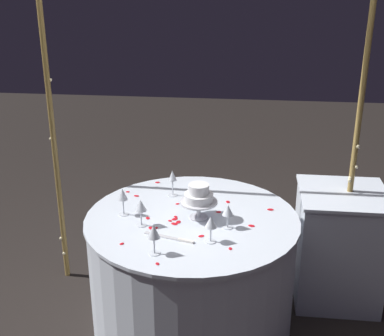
{
  "coord_description": "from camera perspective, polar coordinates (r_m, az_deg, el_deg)",
  "views": [
    {
      "loc": [
        0.31,
        -2.67,
        2.12
      ],
      "look_at": [
        0.0,
        0.0,
        1.06
      ],
      "focal_mm": 47.57,
      "sensor_mm": 36.0,
      "label": 1
    }
  ],
  "objects": [
    {
      "name": "rose_petal_15",
      "position": [
        2.94,
        6.69,
        -6.45
      ],
      "size": [
        0.04,
        0.04,
        0.0
      ],
      "primitive_type": "ellipsoid",
      "rotation": [
        0.0,
        0.0,
        6.01
      ],
      "color": "red",
      "rests_on": "main_table"
    },
    {
      "name": "wine_glass_2",
      "position": [
        2.86,
        4.04,
        -4.83
      ],
      "size": [
        0.06,
        0.06,
        0.14
      ],
      "color": "silver",
      "rests_on": "main_table"
    },
    {
      "name": "ground_plane",
      "position": [
        3.42,
        0.0,
        -16.77
      ],
      "size": [
        12.0,
        12.0,
        0.0
      ],
      "primitive_type": "plane",
      "color": "black"
    },
    {
      "name": "wine_glass_1",
      "position": [
        3.02,
        -7.77,
        -3.09
      ],
      "size": [
        0.06,
        0.06,
        0.17
      ],
      "color": "silver",
      "rests_on": "main_table"
    },
    {
      "name": "rose_petal_4",
      "position": [
        2.76,
        -7.88,
        -8.41
      ],
      "size": [
        0.03,
        0.03,
        0.0
      ],
      "primitive_type": "ellipsoid",
      "rotation": [
        0.0,
        0.0,
        4.22
      ],
      "color": "red",
      "rests_on": "main_table"
    },
    {
      "name": "rose_petal_14",
      "position": [
        2.94,
        -1.99,
        -6.27
      ],
      "size": [
        0.05,
        0.04,
        0.0
      ],
      "primitive_type": "ellipsoid",
      "rotation": [
        0.0,
        0.0,
        5.85
      ],
      "color": "red",
      "rests_on": "main_table"
    },
    {
      "name": "rose_petal_19",
      "position": [
        3.18,
        -1.63,
        -4.04
      ],
      "size": [
        0.03,
        0.03,
        0.0
      ],
      "primitive_type": "ellipsoid",
      "rotation": [
        0.0,
        0.0,
        0.57
      ],
      "color": "red",
      "rests_on": "main_table"
    },
    {
      "name": "cake_knife",
      "position": [
        2.79,
        -2.24,
        -7.85
      ],
      "size": [
        0.29,
        0.11,
        0.01
      ],
      "color": "silver",
      "rests_on": "main_table"
    },
    {
      "name": "rose_petal_7",
      "position": [
        3.08,
        3.01,
        -4.95
      ],
      "size": [
        0.04,
        0.03,
        0.0
      ],
      "primitive_type": "ellipsoid",
      "rotation": [
        0.0,
        0.0,
        0.24
      ],
      "color": "red",
      "rests_on": "main_table"
    },
    {
      "name": "main_table",
      "position": [
        3.2,
        0.0,
        -11.51
      ],
      "size": [
        1.27,
        1.27,
        0.75
      ],
      "color": "silver",
      "rests_on": "ground"
    },
    {
      "name": "tiered_cake",
      "position": [
        2.95,
        0.76,
        -3.22
      ],
      "size": [
        0.22,
        0.22,
        0.21
      ],
      "color": "silver",
      "rests_on": "main_table"
    },
    {
      "name": "wine_glass_0",
      "position": [
        2.6,
        -4.31,
        -7.23
      ],
      "size": [
        0.06,
        0.06,
        0.17
      ],
      "color": "silver",
      "rests_on": "main_table"
    },
    {
      "name": "rose_petal_10",
      "position": [
        2.81,
        1.05,
        -7.63
      ],
      "size": [
        0.04,
        0.04,
        0.0
      ],
      "primitive_type": "ellipsoid",
      "rotation": [
        0.0,
        0.0,
        0.49
      ],
      "color": "red",
      "rests_on": "main_table"
    },
    {
      "name": "rose_petal_6",
      "position": [
        2.96,
        -1.54,
        -6.07
      ],
      "size": [
        0.03,
        0.04,
        0.0
      ],
      "primitive_type": "ellipsoid",
      "rotation": [
        0.0,
        0.0,
        1.36
      ],
      "color": "red",
      "rests_on": "main_table"
    },
    {
      "name": "rose_petal_20",
      "position": [
        3.3,
        -6.24,
        -3.12
      ],
      "size": [
        0.04,
        0.03,
        0.0
      ],
      "primitive_type": "ellipsoid",
      "rotation": [
        0.0,
        0.0,
        6.08
      ],
      "color": "red",
      "rests_on": "main_table"
    },
    {
      "name": "rose_petal_3",
      "position": [
        3.01,
        -4.98,
        -5.61
      ],
      "size": [
        0.03,
        0.04,
        0.0
      ],
      "primitive_type": "ellipsoid",
      "rotation": [
        0.0,
        0.0,
        5.04
      ],
      "color": "red",
      "rests_on": "main_table"
    },
    {
      "name": "rose_petal_13",
      "position": [
        3.02,
        -1.84,
        -5.49
      ],
      "size": [
        0.03,
        0.03,
        0.0
      ],
      "primitive_type": "ellipsoid",
      "rotation": [
        0.0,
        0.0,
        2.29
      ],
      "color": "red",
      "rests_on": "main_table"
    },
    {
      "name": "rose_petal_1",
      "position": [
        2.58,
        -3.9,
        -10.66
      ],
      "size": [
        0.03,
        0.03,
        0.0
      ],
      "primitive_type": "ellipsoid",
      "rotation": [
        0.0,
        0.0,
        2.09
      ],
      "color": "red",
      "rests_on": "main_table"
    },
    {
      "name": "rose_petal_5",
      "position": [
        3.21,
        4.05,
        -3.81
      ],
      "size": [
        0.04,
        0.04,
        0.0
      ],
      "primitive_type": "ellipsoid",
      "rotation": [
        0.0,
        0.0,
        1.92
      ],
      "color": "red",
      "rests_on": "main_table"
    },
    {
      "name": "rose_petal_11",
      "position": [
        3.49,
        -3.89,
        -1.61
      ],
      "size": [
        0.04,
        0.03,
        0.0
      ],
      "primitive_type": "ellipsoid",
      "rotation": [
        0.0,
        0.0,
        3.4
      ],
      "color": "red",
      "rests_on": "main_table"
    },
    {
      "name": "decorative_arch",
      "position": [
        3.16,
        0.89,
        10.86
      ],
      "size": [
        2.02,
        0.06,
        2.39
      ],
      "color": "olive",
      "rests_on": "ground"
    },
    {
      "name": "wine_glass_3",
      "position": [
        2.71,
        2.12,
        -6.19
      ],
      "size": [
        0.06,
        0.06,
        0.15
      ],
      "color": "silver",
      "rests_on": "main_table"
    },
    {
      "name": "rose_petal_0",
      "position": [
        2.9,
        -4.06,
        -6.72
      ],
      "size": [
        0.03,
        0.03,
        0.0
      ],
      "primitive_type": "ellipsoid",
      "rotation": [
        0.0,
        0.0,
        1.09
      ],
      "color": "red",
      "rests_on": "main_table"
    },
    {
      "name": "rose_petal_16",
      "position": [
        3.28,
        0.27,
        -3.15
      ],
      "size": [
        0.03,
        0.04,
        0.0
      ],
      "primitive_type": "ellipsoid",
      "rotation": [
        0.0,
        0.0,
        1.77
      ],
      "color": "red",
      "rests_on": "main_table"
    },
    {
      "name": "rose_petal_8",
      "position": [
        2.97,
        -2.48,
        -5.93
      ],
      "size": [
        0.03,
        0.03,
        0.0
      ],
      "primitive_type": "ellipsoid",
      "rotation": [
        0.0,
        0.0,
        5.71
      ],
      "color": "red",
      "rests_on": "main_table"
    },
    {
      "name": "rose_petal_9",
      "position": [
        2.9,
        -4.61,
        -6.72
      ],
      "size": [
        0.04,
        0.05,
        0.0
      ],
      "primitive_type": "ellipsoid",
      "rotation": [
        0.0,
        0.0,
        5.32
      ],
      "color": "red",
      "rests_on": "main_table"
    },
    {
      "name": "side_table",
      "position": [
        3.57,
        16.05,
        -8.34
      ],
      "size": [
        0.56,
        0.56,
        0.78
      ],
      "color": "silver",
      "rests_on": "ground"
    },
    {
      "name": "wine_glass_5",
      "position": [
        3.25,
        -2.2,
        -1.04
      ],
      "size": [
        0.06,
        0.06,
        0.17
      ],
      "color": "silver",
      "rests_on": "main_table"
    },
    {
      "name": "rose_petal_17",
      "position": [
        2.7,
        4.32,
        -9.0
      ],
      "size": [
        0.02,
        0.03,
        0.0
      ],
      "primitive_type": "ellipsoid",
      "rotation": [
        0.0,
        0.0,
        4.85
      ],
      "color": "red",
      "rests_on": "main_table"
    },
    {
      "name": "rose_petal_2",
      "position": [
        3.14,
        8.79,
        -4.62
      ],
      "size": [
        0.04,
        0.03,
        0.0
      ],
      "primitive_type": "ellipsoid",
      "rotation": [
        0.0,
        0.0,
        0.01
      ],
      "color": "red",
      "rests_on": "main_table"
    },
    {
      "name": "wine_glass_4",
      "position": [
        2.88,
        -5.77,
        -4.31
      ],
      "size": [
        0.07,
        0.07,
        0.16
      ],
      "color": "silver",
      "rests_on": "main_table"
    },
    {
      "name": "rose_petal_12",
      "position": [
        2.99,
        -1.95,
        -5.74
      ],
      "size": [
        0.05,
        0.05,
        0.0
      ],
      "primitive_type": "ellipsoid",
      "rotation": [
        0.0,
        0.0,
        3.85
      ],
      "color": "red",
      "rests_on": "main_table"
    },
    {
      "name": "rose_petal_18",
      "position": [
        3.37,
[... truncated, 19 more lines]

